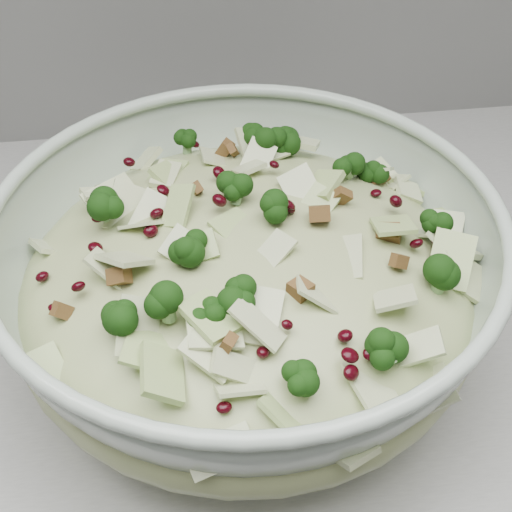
# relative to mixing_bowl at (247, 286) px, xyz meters

# --- Properties ---
(counter) EXTENTS (3.60, 0.60, 0.90)m
(counter) POSITION_rel_mixing_bowl_xyz_m (0.26, 0.10, -0.53)
(counter) COLOR #B3B2AE
(counter) RESTS_ON floor
(mixing_bowl) EXTENTS (0.49, 0.49, 0.16)m
(mixing_bowl) POSITION_rel_mixing_bowl_xyz_m (0.00, 0.00, 0.00)
(mixing_bowl) COLOR #AABBAB
(mixing_bowl) RESTS_ON counter
(salad) EXTENTS (0.46, 0.46, 0.16)m
(salad) POSITION_rel_mixing_bowl_xyz_m (-0.00, 0.00, 0.03)
(salad) COLOR #B7BB80
(salad) RESTS_ON mixing_bowl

